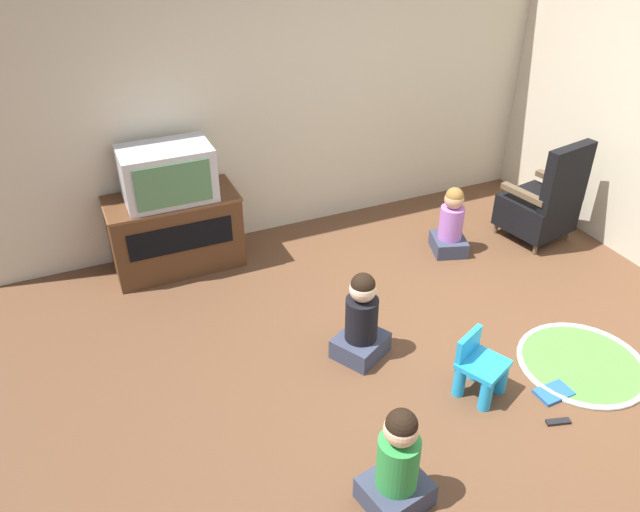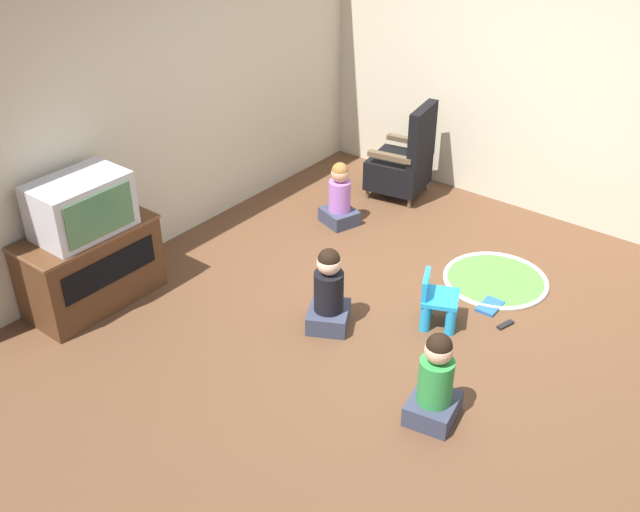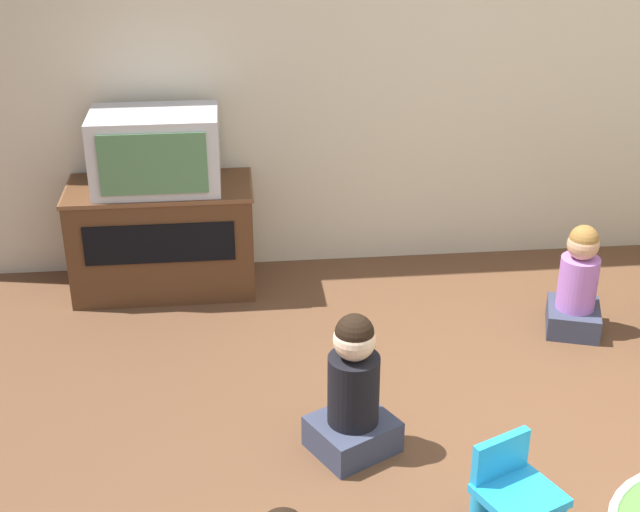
{
  "view_description": "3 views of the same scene",
  "coord_description": "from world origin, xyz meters",
  "px_view_note": "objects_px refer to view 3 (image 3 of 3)",
  "views": [
    {
      "loc": [
        -2.13,
        -2.57,
        2.92
      ],
      "look_at": [
        -0.71,
        0.65,
        0.68
      ],
      "focal_mm": 35.0,
      "sensor_mm": 36.0,
      "label": 1
    },
    {
      "loc": [
        -4.17,
        -2.44,
        3.42
      ],
      "look_at": [
        -0.61,
        0.37,
        0.64
      ],
      "focal_mm": 42.0,
      "sensor_mm": 36.0,
      "label": 2
    },
    {
      "loc": [
        -1.0,
        -2.79,
        2.46
      ],
      "look_at": [
        -0.65,
        0.66,
        0.8
      ],
      "focal_mm": 50.0,
      "sensor_mm": 36.0,
      "label": 3
    }
  ],
  "objects_px": {
    "child_watching_left": "(353,393)",
    "yellow_kid_chair": "(515,503)",
    "tv_cabinet": "(163,236)",
    "child_watching_right": "(577,286)",
    "television": "(156,151)"
  },
  "relations": [
    {
      "from": "tv_cabinet",
      "to": "television",
      "type": "relative_size",
      "value": 1.51
    },
    {
      "from": "tv_cabinet",
      "to": "yellow_kid_chair",
      "type": "distance_m",
      "value": 2.68
    },
    {
      "from": "tv_cabinet",
      "to": "yellow_kid_chair",
      "type": "xyz_separation_m",
      "value": [
        1.42,
        -2.28,
        -0.15
      ]
    },
    {
      "from": "tv_cabinet",
      "to": "television",
      "type": "bearing_deg",
      "value": -90.0
    },
    {
      "from": "child_watching_left",
      "to": "child_watching_right",
      "type": "distance_m",
      "value": 1.61
    },
    {
      "from": "child_watching_left",
      "to": "yellow_kid_chair",
      "type": "bearing_deg",
      "value": -78.91
    },
    {
      "from": "television",
      "to": "child_watching_left",
      "type": "height_order",
      "value": "television"
    },
    {
      "from": "tv_cabinet",
      "to": "child_watching_right",
      "type": "height_order",
      "value": "tv_cabinet"
    },
    {
      "from": "tv_cabinet",
      "to": "child_watching_left",
      "type": "bearing_deg",
      "value": -61.52
    },
    {
      "from": "yellow_kid_chair",
      "to": "child_watching_right",
      "type": "height_order",
      "value": "child_watching_right"
    },
    {
      "from": "child_watching_left",
      "to": "child_watching_right",
      "type": "bearing_deg",
      "value": 5.5
    },
    {
      "from": "tv_cabinet",
      "to": "child_watching_left",
      "type": "distance_m",
      "value": 1.87
    },
    {
      "from": "television",
      "to": "yellow_kid_chair",
      "type": "xyz_separation_m",
      "value": [
        1.42,
        -2.26,
        -0.67
      ]
    },
    {
      "from": "yellow_kid_chair",
      "to": "child_watching_right",
      "type": "xyz_separation_m",
      "value": [
        0.81,
        1.53,
        0.08
      ]
    },
    {
      "from": "child_watching_right",
      "to": "television",
      "type": "bearing_deg",
      "value": 90.12
    }
  ]
}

